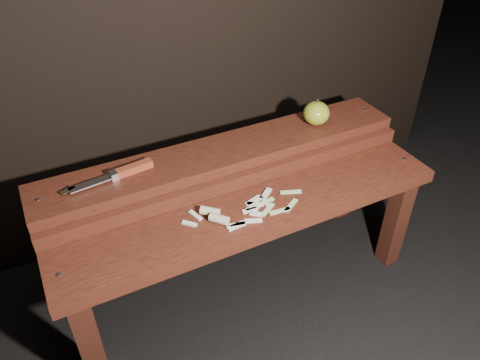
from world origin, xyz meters
name	(u,v)px	position (x,y,z in m)	size (l,w,h in m)	color
ground	(248,291)	(0.00, 0.00, 0.00)	(60.00, 60.00, 0.00)	black
bench_front_tier	(258,228)	(0.00, -0.06, 0.35)	(1.20, 0.20, 0.42)	#36160D
bench_rear_tier	(225,171)	(0.00, 0.17, 0.41)	(1.20, 0.21, 0.50)	#36160D
apple	(316,113)	(0.34, 0.17, 0.54)	(0.09, 0.09, 0.09)	olive
knife	(123,172)	(-0.32, 0.18, 0.51)	(0.27, 0.06, 0.02)	maroon
apple_scraps	(233,212)	(-0.07, -0.04, 0.43)	(0.38, 0.14, 0.03)	beige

